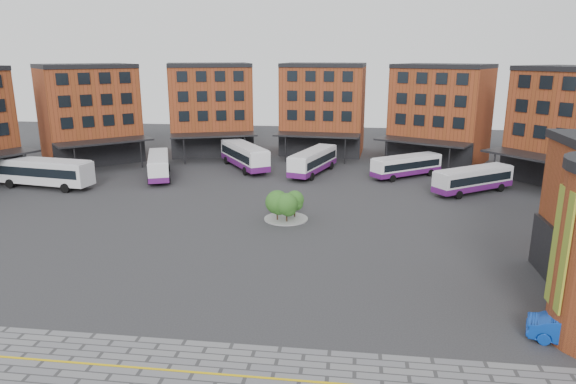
# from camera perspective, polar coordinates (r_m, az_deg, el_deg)

# --- Properties ---
(ground) EXTENTS (160.00, 160.00, 0.00)m
(ground) POSITION_cam_1_polar(r_m,az_deg,el_deg) (40.73, -5.31, -8.14)
(ground) COLOR #28282B
(ground) RESTS_ON ground
(yellow_line) EXTENTS (26.00, 0.15, 0.02)m
(yellow_line) POSITION_cam_1_polar(r_m,az_deg,el_deg) (28.34, -7.67, -19.42)
(yellow_line) COLOR gold
(yellow_line) RESTS_ON paving_zone
(main_building) EXTENTS (94.14, 42.48, 14.60)m
(main_building) POSITION_cam_1_polar(r_m,az_deg,el_deg) (76.39, -2.66, 8.47)
(main_building) COLOR brown
(main_building) RESTS_ON ground
(tree_island) EXTENTS (4.40, 4.40, 3.10)m
(tree_island) POSITION_cam_1_polar(r_m,az_deg,el_deg) (50.49, -0.35, -1.38)
(tree_island) COLOR gray
(tree_island) RESTS_ON ground
(bus_a) EXTENTS (12.82, 4.66, 3.54)m
(bus_a) POSITION_cam_1_polar(r_m,az_deg,el_deg) (69.84, -25.50, 2.12)
(bus_a) COLOR silver
(bus_a) RESTS_ON ground
(bus_b) EXTENTS (6.31, 11.28, 3.13)m
(bus_b) POSITION_cam_1_polar(r_m,az_deg,el_deg) (70.37, -14.17, 2.89)
(bus_b) COLOR white
(bus_b) RESTS_ON ground
(bus_c) EXTENTS (9.20, 12.11, 3.53)m
(bus_c) POSITION_cam_1_polar(r_m,az_deg,el_deg) (74.04, -4.88, 4.06)
(bus_c) COLOR white
(bus_c) RESTS_ON ground
(bus_d) EXTENTS (6.03, 11.96, 3.29)m
(bus_d) POSITION_cam_1_polar(r_m,az_deg,el_deg) (70.60, 2.81, 3.45)
(bus_d) COLOR white
(bus_d) RESTS_ON ground
(bus_e) EXTENTS (9.77, 8.16, 2.93)m
(bus_e) POSITION_cam_1_polar(r_m,az_deg,el_deg) (70.34, 13.03, 2.87)
(bus_e) COLOR white
(bus_e) RESTS_ON ground
(bus_f) EXTENTS (10.26, 8.36, 3.05)m
(bus_f) POSITION_cam_1_polar(r_m,az_deg,el_deg) (64.55, 19.89, 1.33)
(bus_f) COLOR silver
(bus_f) RESTS_ON ground
(blue_car) EXTENTS (5.08, 3.02, 1.58)m
(blue_car) POSITION_cam_1_polar(r_m,az_deg,el_deg) (34.18, 29.10, -13.43)
(blue_car) COLOR #0C3AA7
(blue_car) RESTS_ON ground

